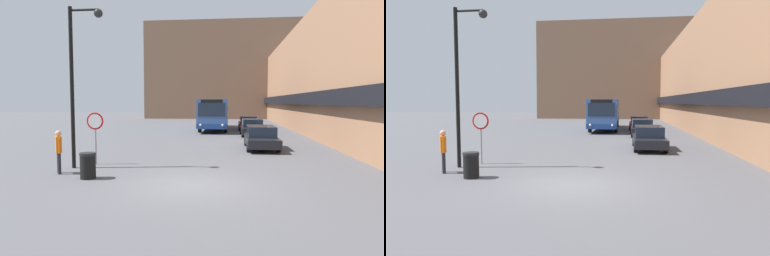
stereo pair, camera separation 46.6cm
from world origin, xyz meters
The scene contains 11 objects.
ground_plane centered at (0.00, 0.00, 0.00)m, with size 160.00×160.00×0.00m, color #515156.
building_row_right centered at (9.98, 24.00, 4.98)m, with size 5.50×60.00×9.99m.
building_backdrop_far centered at (0.00, 49.59, 8.16)m, with size 26.00×8.00×16.31m.
city_bus centered at (-0.19, 23.78, 1.68)m, with size 2.66×11.82×3.04m.
parked_car_front centered at (3.20, 9.42, 0.70)m, with size 1.84×4.69×1.37m.
parked_car_middle centered at (3.20, 17.45, 0.70)m, with size 1.83×4.66×1.39m.
parked_car_back centered at (3.20, 23.45, 0.70)m, with size 1.86×4.35×1.38m.
stop_sign centered at (-4.64, 3.43, 1.68)m, with size 0.76×0.08×2.32m.
street_lamp centered at (-4.96, 2.51, 4.12)m, with size 1.46×0.36×6.69m.
pedestrian centered at (-5.29, 1.35, 1.02)m, with size 0.42×0.49×1.69m.
trash_bin centered at (-3.81, 0.62, 0.48)m, with size 0.59×0.59×0.95m.
Camera 2 is at (1.74, -11.13, 2.78)m, focal length 32.00 mm.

